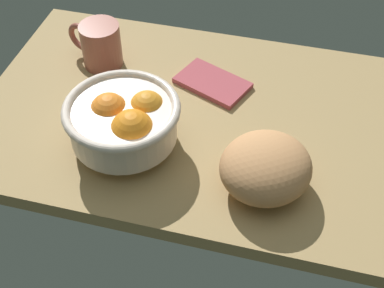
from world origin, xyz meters
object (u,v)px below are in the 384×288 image
bread_loaf (266,168)px  mug (100,45)px  fruit_bowl (124,121)px  napkin_folded (213,83)px

bread_loaf → mug: size_ratio=1.24×
fruit_bowl → bread_loaf: 25.11cm
fruit_bowl → mug: (-12.80, 21.05, -1.44)cm
napkin_folded → fruit_bowl: bearing=-119.1°
fruit_bowl → napkin_folded: bearing=60.9°
fruit_bowl → bread_loaf: (24.87, -3.15, -1.54)cm
bread_loaf → napkin_folded: (-13.87, 22.95, -3.95)cm
bread_loaf → napkin_folded: 27.11cm
bread_loaf → napkin_folded: bread_loaf is taller
fruit_bowl → mug: bearing=121.3°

